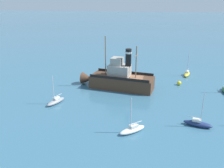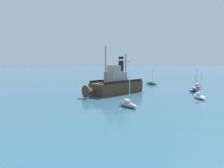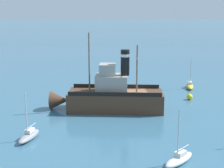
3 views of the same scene
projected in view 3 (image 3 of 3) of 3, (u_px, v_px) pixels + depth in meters
The scene contains 6 objects.
ground_plane at pixel (137, 109), 44.51m from camera, with size 600.00×600.00×0.00m, color #38667F.
old_tugboat at pixel (111, 96), 43.79m from camera, with size 6.06×14.73×9.90m.
sailboat_yellow at pixel (190, 86), 55.71m from camera, with size 3.95×2.03×4.90m.
sailboat_white at pixel (179, 159), 29.08m from camera, with size 3.37×3.55×4.90m.
sailboat_grey at pixel (29, 136), 34.29m from camera, with size 3.95×2.34×4.90m.
mooring_buoy at pixel (190, 97), 48.89m from camera, with size 0.85×0.85×0.85m, color yellow.
Camera 3 is at (-42.20, 7.09, 13.10)m, focal length 55.00 mm.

